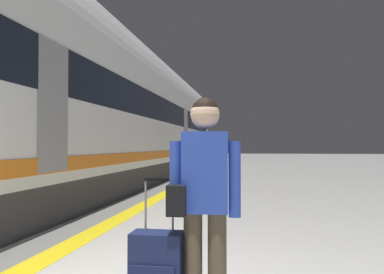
% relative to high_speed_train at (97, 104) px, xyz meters
% --- Properties ---
extents(safety_line_strip, '(0.36, 80.00, 0.01)m').
position_rel_high_speed_train_xyz_m(safety_line_strip, '(2.12, 1.79, -2.50)').
color(safety_line_strip, yellow).
rests_on(safety_line_strip, ground).
extents(tactile_edge_band, '(0.63, 80.00, 0.01)m').
position_rel_high_speed_train_xyz_m(tactile_edge_band, '(1.79, 1.79, -2.50)').
color(tactile_edge_band, slate).
rests_on(tactile_edge_band, ground).
extents(high_speed_train, '(2.94, 34.09, 4.97)m').
position_rel_high_speed_train_xyz_m(high_speed_train, '(0.00, 0.00, 0.00)').
color(high_speed_train, '#38383D').
rests_on(high_speed_train, ground).
extents(traveller_foreground, '(0.53, 0.29, 1.65)m').
position_rel_high_speed_train_xyz_m(traveller_foreground, '(4.13, -8.03, -1.55)').
color(traveller_foreground, brown).
rests_on(traveller_foreground, ground).
extents(rolling_suitcase_foreground, '(0.38, 0.24, 1.06)m').
position_rel_high_speed_train_xyz_m(rolling_suitcase_foreground, '(3.80, -8.05, -2.14)').
color(rolling_suitcase_foreground, '#19234C').
rests_on(rolling_suitcase_foreground, ground).
extents(passenger_near, '(0.50, 0.32, 1.71)m').
position_rel_high_speed_train_xyz_m(passenger_near, '(3.00, 1.83, -1.51)').
color(passenger_near, brown).
rests_on(passenger_near, ground).
extents(duffel_bag_near, '(0.44, 0.26, 0.36)m').
position_rel_high_speed_train_xyz_m(duffel_bag_near, '(3.32, 1.67, -2.35)').
color(duffel_bag_near, brown).
rests_on(duffel_bag_near, ground).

